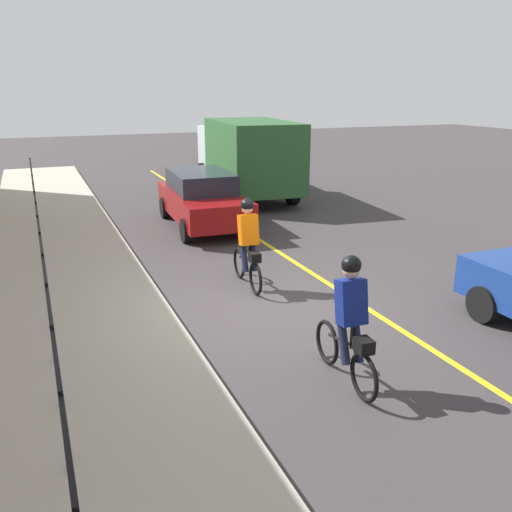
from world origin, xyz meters
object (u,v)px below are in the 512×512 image
cyclist_follow (349,322)px  box_truck_background (246,154)px  cyclist_lead (248,244)px  parked_sedan_rear (203,198)px

cyclist_follow → box_truck_background: 13.45m
cyclist_lead → box_truck_background: 9.63m
cyclist_lead → cyclist_follow: 3.99m
cyclist_lead → parked_sedan_rear: (5.19, -0.66, -0.09)m
cyclist_lead → cyclist_follow: same height
cyclist_lead → parked_sedan_rear: cyclist_lead is taller
cyclist_follow → parked_sedan_rear: cyclist_follow is taller
cyclist_follow → box_truck_background: (12.93, -3.66, 0.64)m
cyclist_lead → box_truck_background: box_truck_background is taller
parked_sedan_rear → box_truck_background: 4.77m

